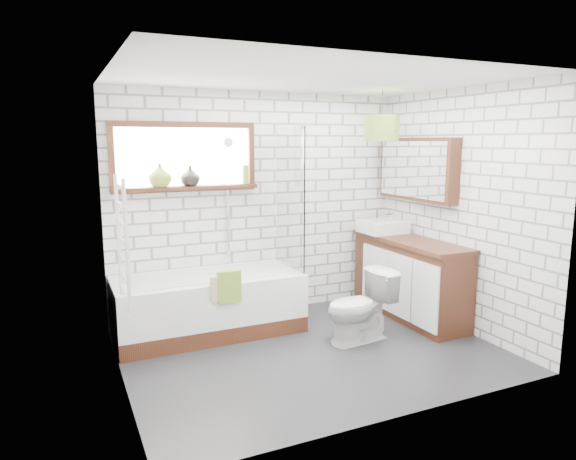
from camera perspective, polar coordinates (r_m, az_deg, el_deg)
name	(u,v)px	position (r m, az deg, el deg)	size (l,w,h in m)	color
floor	(312,352)	(4.99, 2.70, -13.38)	(3.40, 2.60, 0.01)	black
ceiling	(314,77)	(4.62, 2.96, 16.59)	(3.40, 2.60, 0.01)	white
wall_back	(260,205)	(5.82, -3.09, 2.80)	(3.40, 0.01, 2.50)	white
wall_front	(402,248)	(3.55, 12.53, -1.94)	(3.40, 0.01, 2.50)	white
wall_left	(116,235)	(4.15, -18.57, -0.53)	(0.01, 2.60, 2.50)	white
wall_right	(459,211)	(5.62, 18.46, 2.06)	(0.01, 2.60, 2.50)	white
window	(185,157)	(5.48, -11.35, 7.96)	(1.52, 0.16, 0.68)	#35190E
towel_radiator	(122,241)	(4.17, -17.92, -1.16)	(0.06, 0.52, 1.00)	white
mirror_cabinet	(417,169)	(5.99, 14.14, 6.56)	(0.16, 1.20, 0.70)	#35190E
shower_riser	(228,198)	(5.63, -6.73, 3.54)	(0.02, 0.02, 1.30)	silver
bathtub	(208,304)	(5.40, -8.83, -8.15)	(1.88, 0.83, 0.61)	white
shower_screen	(290,198)	(5.49, 0.17, 3.53)	(0.02, 0.72, 1.50)	white
towel_green	(229,287)	(4.96, -6.56, -6.28)	(0.23, 0.06, 0.31)	olive
towel_beige	(220,288)	(4.94, -7.61, -6.40)	(0.18, 0.04, 0.23)	tan
vanity	(409,278)	(5.94, 13.34, -5.20)	(0.50, 1.56, 0.90)	#35190E
basin	(383,227)	(6.16, 10.48, 0.36)	(0.48, 0.42, 0.14)	white
tap	(394,220)	(6.24, 11.71, 1.07)	(0.03, 0.03, 0.18)	silver
toilet	(360,307)	(5.15, 7.99, -8.44)	(0.70, 0.40, 0.71)	white
vase_olive	(160,177)	(5.41, -14.03, 5.72)	(0.23, 0.23, 0.24)	olive
vase_dark	(190,178)	(5.47, -10.80, 5.73)	(0.20, 0.20, 0.21)	black
bottle	(246,176)	(5.65, -4.74, 5.96)	(0.07, 0.07, 0.21)	olive
pendant	(382,128)	(5.70, 10.37, 11.07)	(0.37, 0.37, 0.27)	olive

